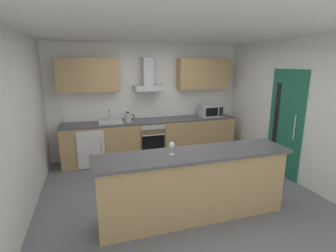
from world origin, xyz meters
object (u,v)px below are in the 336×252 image
at_px(oven, 150,139).
at_px(refrigerator, 91,146).
at_px(sink, 110,122).
at_px(range_hood, 148,80).
at_px(wine_glass, 172,146).
at_px(kettle, 128,117).
at_px(microwave, 211,111).

height_order(oven, refrigerator, oven).
bearing_deg(sink, range_hood, 7.67).
bearing_deg(range_hood, refrigerator, -174.29).
relative_size(refrigerator, sink, 1.70).
relative_size(oven, sink, 1.60).
distance_m(refrigerator, wine_glass, 2.74).
bearing_deg(oven, wine_glass, -96.75).
distance_m(sink, kettle, 0.39).
relative_size(kettle, wine_glass, 1.62).
distance_m(refrigerator, sink, 0.67).
distance_m(kettle, range_hood, 0.94).
xyz_separation_m(sink, wine_glass, (0.59, -2.47, 0.16)).
height_order(refrigerator, range_hood, range_hood).
distance_m(oven, kettle, 0.74).
xyz_separation_m(oven, microwave, (1.49, -0.03, 0.59)).
bearing_deg(sink, kettle, -6.75).
height_order(range_hood, wine_glass, range_hood).
bearing_deg(sink, refrigerator, -178.22).
height_order(sink, range_hood, range_hood).
height_order(kettle, wine_glass, wine_glass).
height_order(microwave, kettle, microwave).
xyz_separation_m(sink, kettle, (0.38, -0.04, 0.08)).
xyz_separation_m(refrigerator, microwave, (2.81, -0.03, 0.62)).
bearing_deg(microwave, refrigerator, 179.49).
xyz_separation_m(refrigerator, wine_glass, (1.03, -2.45, 0.67)).
xyz_separation_m(kettle, wine_glass, (0.21, -2.42, 0.09)).
xyz_separation_m(microwave, range_hood, (-1.49, 0.16, 0.74)).
height_order(oven, kettle, kettle).
distance_m(microwave, sink, 2.37).
bearing_deg(wine_glass, kettle, 94.98).
height_order(refrigerator, sink, sink).
xyz_separation_m(refrigerator, kettle, (0.82, -0.03, 0.58)).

